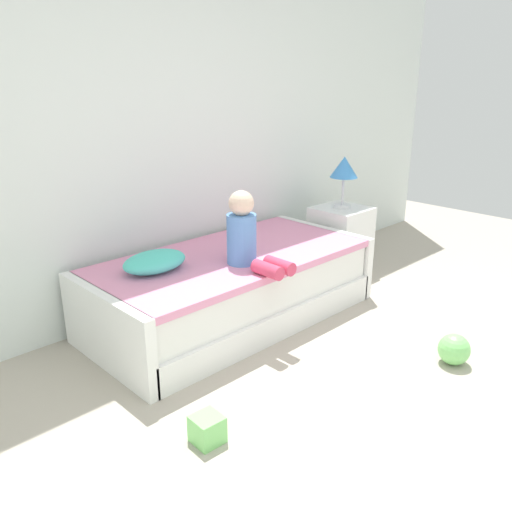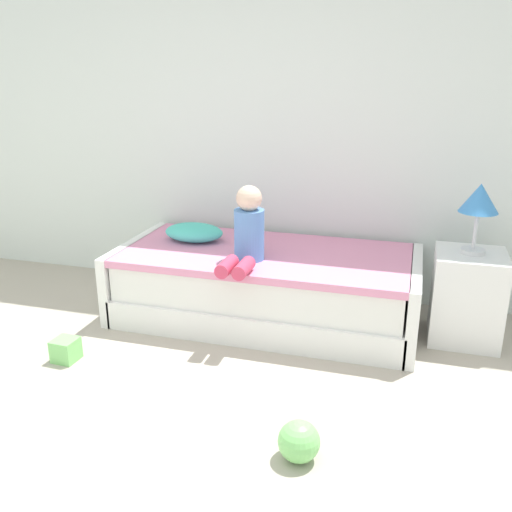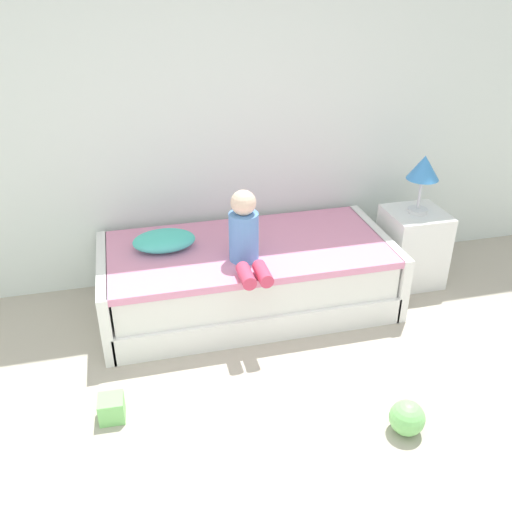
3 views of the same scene
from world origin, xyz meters
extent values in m
plane|color=#B2A899|center=(0.00, 0.00, 0.00)|extent=(9.20, 9.20, 0.00)
cube|color=silver|center=(0.00, 2.60, 1.45)|extent=(7.20, 0.10, 2.90)
cube|color=white|center=(0.26, 2.00, 0.10)|extent=(2.00, 1.00, 0.20)
cube|color=white|center=(0.26, 2.00, 0.33)|extent=(1.94, 0.94, 0.25)
cube|color=pink|center=(0.26, 2.00, 0.47)|extent=(1.98, 0.98, 0.05)
cube|color=white|center=(-0.76, 2.00, 0.25)|extent=(0.07, 1.00, 0.50)
cube|color=white|center=(1.28, 2.00, 0.25)|extent=(0.07, 1.00, 0.50)
cube|color=white|center=(1.61, 2.05, 0.30)|extent=(0.44, 0.44, 0.60)
cylinder|color=silver|center=(1.61, 2.05, 0.61)|extent=(0.15, 0.15, 0.03)
cylinder|color=silver|center=(1.61, 2.05, 0.75)|extent=(0.02, 0.02, 0.24)
cone|color=#3F8CD8|center=(1.61, 2.05, 0.96)|extent=(0.24, 0.24, 0.18)
cylinder|color=#598CD1|center=(0.19, 1.82, 0.67)|extent=(0.20, 0.20, 0.34)
sphere|color=beige|center=(0.19, 1.82, 0.92)|extent=(0.17, 0.17, 0.17)
cylinder|color=#D83F60|center=(0.14, 1.52, 0.55)|extent=(0.09, 0.22, 0.09)
cylinder|color=#D83F60|center=(0.25, 1.52, 0.55)|extent=(0.09, 0.22, 0.09)
ellipsoid|color=#4CCCBC|center=(-0.32, 2.10, 0.56)|extent=(0.44, 0.30, 0.13)
sphere|color=#7FD872|center=(0.82, 0.55, 0.10)|extent=(0.20, 0.20, 0.20)
cube|color=#7FD872|center=(-0.76, 1.05, 0.07)|extent=(0.15, 0.15, 0.14)
camera|label=1|loc=(-2.09, -0.67, 1.73)|focal=36.98mm
camera|label=2|loc=(1.22, -1.54, 1.72)|focal=38.85mm
camera|label=3|loc=(-0.52, -1.41, 2.32)|focal=38.58mm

